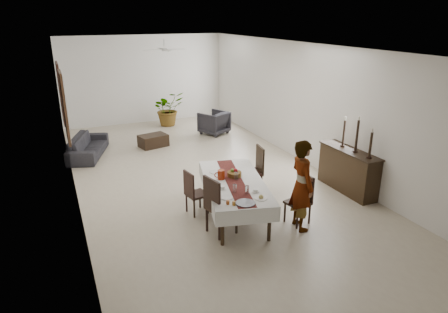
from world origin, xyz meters
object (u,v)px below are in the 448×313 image
(red_pitcher, at_px, (221,175))
(woman, at_px, (302,185))
(dining_table_top, at_px, (234,183))
(sideboard_body, at_px, (348,171))
(sofa, at_px, (88,146))

(red_pitcher, height_order, woman, woman)
(dining_table_top, height_order, sideboard_body, sideboard_body)
(woman, xyz_separation_m, sideboard_body, (1.97, 1.01, -0.40))
(dining_table_top, distance_m, woman, 1.36)
(woman, distance_m, sideboard_body, 2.25)
(woman, distance_m, sofa, 6.81)
(sofa, bearing_deg, dining_table_top, -135.47)
(dining_table_top, bearing_deg, sofa, 129.20)
(sideboard_body, relative_size, sofa, 0.81)
(sideboard_body, bearing_deg, woman, -152.89)
(dining_table_top, relative_size, sofa, 1.17)
(woman, bearing_deg, sideboard_body, -56.23)
(red_pitcher, xyz_separation_m, sideboard_body, (3.09, -0.18, -0.35))
(woman, relative_size, sofa, 0.88)
(woman, height_order, sideboard_body, woman)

